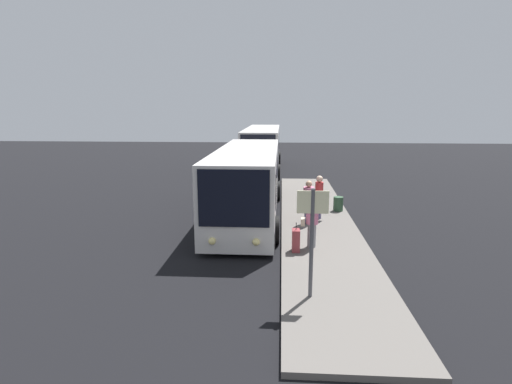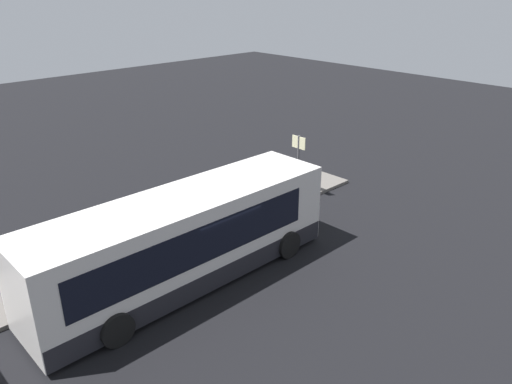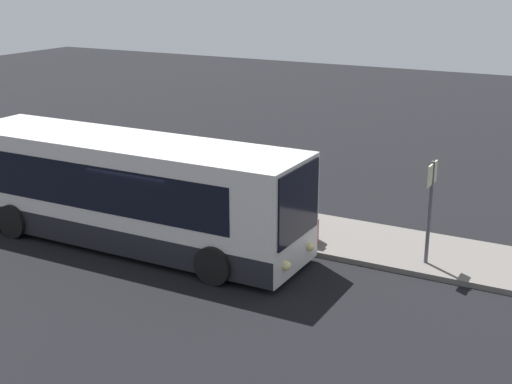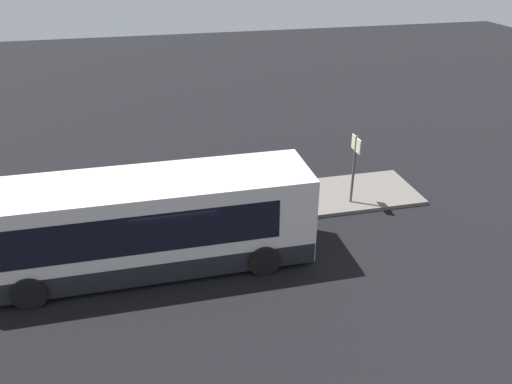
% 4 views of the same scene
% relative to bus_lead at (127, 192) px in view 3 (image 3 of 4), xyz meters
% --- Properties ---
extents(ground, '(80.00, 80.00, 0.00)m').
position_rel_bus_lead_xyz_m(ground, '(1.00, -0.09, -1.51)').
color(ground, black).
extents(platform, '(20.00, 2.99, 0.15)m').
position_rel_bus_lead_xyz_m(platform, '(1.00, 3.00, -1.43)').
color(platform, '#605B56').
rests_on(platform, ground).
extents(bus_lead, '(10.70, 2.85, 3.03)m').
position_rel_bus_lead_xyz_m(bus_lead, '(0.00, 0.00, 0.00)').
color(bus_lead, silver).
rests_on(bus_lead, ground).
extents(passenger_boarding, '(0.44, 0.60, 1.80)m').
position_rel_bus_lead_xyz_m(passenger_boarding, '(4.35, 2.51, -0.39)').
color(passenger_boarding, gray).
rests_on(passenger_boarding, platform).
extents(passenger_waiting, '(0.58, 0.58, 1.78)m').
position_rel_bus_lead_xyz_m(passenger_waiting, '(1.55, 2.58, -0.41)').
color(passenger_waiting, '#4C476B').
rests_on(passenger_waiting, platform).
extents(passenger_with_bags, '(0.49, 0.59, 1.85)m').
position_rel_bus_lead_xyz_m(passenger_with_bags, '(0.76, 3.09, -0.33)').
color(passenger_with_bags, '#4C476B').
rests_on(passenger_with_bags, platform).
extents(suitcase, '(0.38, 0.25, 0.98)m').
position_rel_bus_lead_xyz_m(suitcase, '(4.81, 1.97, -0.99)').
color(suitcase, maroon).
rests_on(suitcase, platform).
extents(sign_post, '(0.10, 0.76, 2.75)m').
position_rel_bus_lead_xyz_m(sign_post, '(8.01, 2.23, 0.41)').
color(sign_post, '#4C4C51').
rests_on(sign_post, platform).
extents(trash_bin, '(0.44, 0.44, 0.65)m').
position_rel_bus_lead_xyz_m(trash_bin, '(-0.62, 4.09, -1.03)').
color(trash_bin, '#2D4C33').
rests_on(trash_bin, platform).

